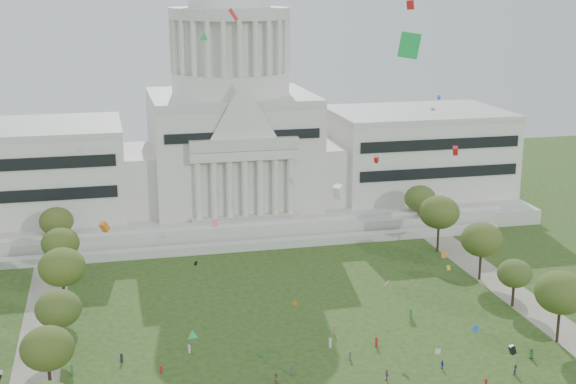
{
  "coord_description": "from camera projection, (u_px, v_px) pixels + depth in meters",
  "views": [
    {
      "loc": [
        -34.47,
        -102.86,
        63.69
      ],
      "look_at": [
        0.0,
        45.0,
        24.0
      ],
      "focal_mm": 50.0,
      "sensor_mm": 36.0,
      "label": 1
    }
  ],
  "objects": [
    {
      "name": "row_tree_r_5",
      "position": [
        439.0,
        212.0,
        193.77
      ],
      "size": [
        9.82,
        9.82,
        13.96
      ],
      "color": "black",
      "rests_on": "ground"
    },
    {
      "name": "row_tree_r_4",
      "position": [
        482.0,
        240.0,
        175.22
      ],
      "size": [
        9.19,
        9.19,
        13.06
      ],
      "color": "black",
      "rests_on": "ground"
    },
    {
      "name": "person_10",
      "position": [
        442.0,
        365.0,
        136.17
      ],
      "size": [
        0.54,
        0.95,
        1.59
      ],
      "primitive_type": "imported",
      "rotation": [
        0.0,
        0.0,
        1.6
      ],
      "color": "navy",
      "rests_on": "ground"
    },
    {
      "name": "row_tree_l_4",
      "position": [
        62.0,
        267.0,
        157.93
      ],
      "size": [
        9.29,
        9.29,
        13.21
      ],
      "color": "black",
      "rests_on": "ground"
    },
    {
      "name": "path_right",
      "position": [
        540.0,
        313.0,
        159.4
      ],
      "size": [
        8.0,
        160.0,
        0.04
      ],
      "primitive_type": "cube",
      "color": "gray",
      "rests_on": "ground"
    },
    {
      "name": "person_2",
      "position": [
        516.0,
        370.0,
        134.12
      ],
      "size": [
        1.05,
        0.92,
        1.84
      ],
      "primitive_type": "imported",
      "rotation": [
        0.0,
        0.0,
        0.52
      ],
      "color": "#4C4C51",
      "rests_on": "ground"
    },
    {
      "name": "kite_swarm",
      "position": [
        360.0,
        201.0,
        120.77
      ],
      "size": [
        99.3,
        100.95,
        60.64
      ],
      "color": "blue",
      "rests_on": "ground"
    },
    {
      "name": "row_tree_r_6",
      "position": [
        420.0,
        199.0,
        211.57
      ],
      "size": [
        8.42,
        8.42,
        11.97
      ],
      "color": "black",
      "rests_on": "ground"
    },
    {
      "name": "capitol",
      "position": [
        232.0,
        137.0,
        221.98
      ],
      "size": [
        160.0,
        64.5,
        91.3
      ],
      "color": "beige",
      "rests_on": "ground"
    },
    {
      "name": "row_tree_r_3",
      "position": [
        515.0,
        274.0,
        161.05
      ],
      "size": [
        7.01,
        7.01,
        9.98
      ],
      "color": "black",
      "rests_on": "ground"
    },
    {
      "name": "row_tree_l_5",
      "position": [
        60.0,
        243.0,
        175.44
      ],
      "size": [
        8.33,
        8.33,
        11.85
      ],
      "color": "black",
      "rests_on": "ground"
    },
    {
      "name": "person_4",
      "position": [
        387.0,
        375.0,
        132.41
      ],
      "size": [
        0.74,
        1.15,
        1.83
      ],
      "primitive_type": "imported",
      "rotation": [
        0.0,
        0.0,
        4.86
      ],
      "color": "#994C8C",
      "rests_on": "ground"
    },
    {
      "name": "path_left",
      "position": [
        37.0,
        364.0,
        138.31
      ],
      "size": [
        8.0,
        160.0,
        0.04
      ],
      "primitive_type": "cube",
      "color": "gray",
      "rests_on": "ground"
    },
    {
      "name": "person_0",
      "position": [
        531.0,
        353.0,
        139.93
      ],
      "size": [
        0.94,
        1.12,
        1.95
      ],
      "primitive_type": "imported",
      "rotation": [
        0.0,
        0.0,
        5.12
      ],
      "color": "#33723F",
      "rests_on": "ground"
    },
    {
      "name": "distant_crowd",
      "position": [
        253.0,
        379.0,
        131.04
      ],
      "size": [
        66.05,
        37.79,
        1.95
      ],
      "color": "#4C4C51",
      "rests_on": "ground"
    },
    {
      "name": "row_tree_r_2",
      "position": [
        561.0,
        293.0,
        144.28
      ],
      "size": [
        9.55,
        9.55,
        13.58
      ],
      "color": "black",
      "rests_on": "ground"
    },
    {
      "name": "row_tree_l_2",
      "position": [
        47.0,
        348.0,
        124.85
      ],
      "size": [
        8.42,
        8.42,
        11.97
      ],
      "color": "black",
      "rests_on": "ground"
    },
    {
      "name": "row_tree_l_3",
      "position": [
        58.0,
        309.0,
        140.79
      ],
      "size": [
        8.12,
        8.12,
        11.55
      ],
      "color": "black",
      "rests_on": "ground"
    },
    {
      "name": "person_8",
      "position": [
        276.0,
        378.0,
        131.3
      ],
      "size": [
        1.07,
        1.01,
        1.88
      ],
      "primitive_type": "imported",
      "rotation": [
        0.0,
        0.0,
        2.47
      ],
      "color": "olive",
      "rests_on": "ground"
    },
    {
      "name": "row_tree_l_6",
      "position": [
        56.0,
        221.0,
        192.2
      ],
      "size": [
        8.19,
        8.19,
        11.64
      ],
      "color": "black",
      "rests_on": "ground"
    }
  ]
}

